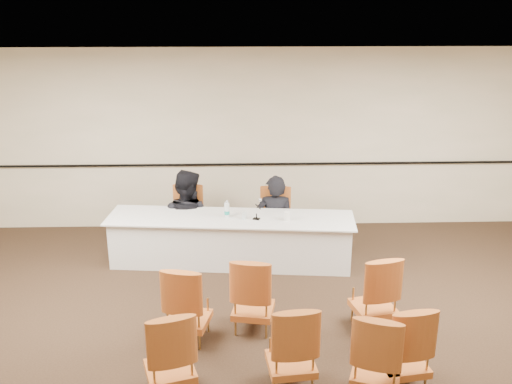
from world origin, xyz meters
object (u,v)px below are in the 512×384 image
at_px(panel_table, 231,240).
at_px(aud_chair_back_left, 169,351).
at_px(microphone, 256,210).
at_px(panelist_second, 187,225).
at_px(panelist_second_chair, 186,218).
at_px(aud_chair_front_left, 188,302).
at_px(panelist_main, 275,227).
at_px(aud_chair_back_mid, 291,344).
at_px(aud_chair_front_right, 374,291).
at_px(drinking_glass, 244,216).
at_px(aud_chair_extra, 378,354).
at_px(aud_chair_back_right, 403,345).
at_px(water_bottle, 227,209).
at_px(panelist_main_chair, 275,220).
at_px(aud_chair_front_mid, 253,293).
at_px(coffee_cup, 287,216).

distance_m(panel_table, aud_chair_back_left, 2.99).
bearing_deg(microphone, panel_table, -172.77).
distance_m(panel_table, panelist_second, 0.92).
height_order(panelist_second_chair, aud_chair_front_left, same).
relative_size(panelist_main, aud_chair_back_mid, 1.75).
bearing_deg(aud_chair_front_right, panelist_second, 122.01).
distance_m(panelist_second_chair, aud_chair_back_mid, 3.71).
bearing_deg(aud_chair_back_left, drinking_glass, 58.00).
bearing_deg(aud_chair_extra, panelist_main, 121.90).
relative_size(aud_chair_back_left, aud_chair_back_right, 1.00).
relative_size(water_bottle, drinking_glass, 2.52).
relative_size(panelist_main_chair, water_bottle, 3.77).
bearing_deg(panel_table, aud_chair_extra, -58.99).
relative_size(drinking_glass, aud_chair_back_left, 0.11).
xyz_separation_m(panel_table, aud_chair_front_left, (-0.47, -2.00, 0.12)).
distance_m(water_bottle, aud_chair_front_left, 2.08).
distance_m(aud_chair_front_mid, aud_chair_back_right, 1.82).
distance_m(panelist_main_chair, aud_chair_back_mid, 3.33).
relative_size(panelist_second, coffee_cup, 13.60).
bearing_deg(panel_table, drinking_glass, -16.07).
bearing_deg(coffee_cup, aud_chair_back_left, -116.33).
height_order(panelist_main_chair, aud_chair_extra, same).
distance_m(panelist_second, aud_chair_extra, 4.24).
bearing_deg(panelist_main, panelist_second, -1.27).
bearing_deg(aud_chair_extra, aud_chair_front_left, 170.98).
relative_size(panelist_second_chair, aud_chair_front_right, 1.00).
height_order(panelist_main, aud_chair_back_left, panelist_main).
distance_m(panelist_main, panelist_main_chair, 0.11).
height_order(microphone, aud_chair_back_right, microphone).
xyz_separation_m(panelist_second, aud_chair_back_right, (2.43, -3.51, 0.12)).
height_order(drinking_glass, aud_chair_front_right, aud_chair_front_right).
xyz_separation_m(panelist_main, coffee_cup, (0.13, -0.63, 0.42)).
xyz_separation_m(microphone, aud_chair_front_right, (1.33, -1.71, -0.38)).
bearing_deg(microphone, aud_chair_extra, -47.94).
distance_m(aud_chair_back_mid, aud_chair_back_right, 1.10).
height_order(panel_table, aud_chair_back_mid, aud_chair_back_mid).
height_order(drinking_glass, aud_chair_back_right, aud_chair_back_right).
relative_size(aud_chair_front_left, aud_chair_extra, 1.00).
height_order(panel_table, panelist_second_chair, panelist_second_chair).
bearing_deg(aud_chair_front_left, microphone, 79.23).
bearing_deg(microphone, aud_chair_back_right, -42.06).
relative_size(water_bottle, aud_chair_back_mid, 0.27).
relative_size(panelist_main, panelist_second_chair, 1.75).
bearing_deg(panelist_main, coffee_cup, 106.06).
height_order(aud_chair_front_mid, aud_chair_back_right, same).
bearing_deg(panelist_main, aud_chair_front_mid, 84.42).
distance_m(panel_table, panelist_main_chair, 0.84).
bearing_deg(aud_chair_back_mid, aud_chair_front_mid, 101.98).
bearing_deg(drinking_glass, aud_chair_extra, -67.21).
height_order(microphone, drinking_glass, microphone).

